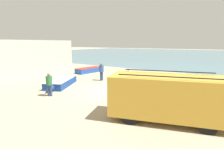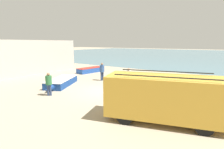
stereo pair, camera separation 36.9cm
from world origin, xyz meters
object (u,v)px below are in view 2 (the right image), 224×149
Objects in this scene: fishing_rowboat_2 at (91,70)px; fishing_rowboat_1 at (168,84)px; fishing_rowboat_0 at (61,82)px; fisherman_2 at (102,70)px; parked_van at (164,97)px; fisherman_0 at (49,82)px; fisherman_1 at (129,76)px.

fishing_rowboat_1 is at bearing -93.39° from fishing_rowboat_2.
fishing_rowboat_0 is 4.11m from fisherman_2.
parked_van reaches higher than fisherman_0.
fishing_rowboat_0 is (-9.54, 1.91, -0.89)m from parked_van.
fisherman_2 is at bearing -118.72° from fishing_rowboat_2.
parked_van is 3.23× the size of fisherman_2.
fisherman_0 is (1.64, -2.37, 0.68)m from fishing_rowboat_0.
fishing_rowboat_0 is at bearing -151.34° from fishing_rowboat_2.
fishing_rowboat_2 is (-10.30, 2.23, 0.03)m from fishing_rowboat_1.
fishing_rowboat_2 is at bearing -14.07° from fisherman_0.
fishing_rowboat_0 reaches higher than fishing_rowboat_1.
fishing_rowboat_0 is at bearing -95.74° from fisherman_2.
fishing_rowboat_0 is 2.96m from fisherman_0.
fishing_rowboat_1 is 3.40m from fisherman_1.
fishing_rowboat_1 is at bearing 87.87° from parked_van.
fishing_rowboat_1 is (-1.71, 6.53, -0.92)m from parked_van.
fishing_rowboat_0 is 5.85m from fisherman_1.
fisherman_2 is (-6.18, -0.94, 0.77)m from fishing_rowboat_1.
fisherman_2 is at bearing 129.98° from fishing_rowboat_0.
parked_van reaches higher than fishing_rowboat_0.
fisherman_2 is (0.01, 6.05, 0.07)m from fisherman_0.
fisherman_1 is (-4.34, 4.49, -0.20)m from parked_van.
parked_van is 3.46× the size of fisherman_0.
fishing_rowboat_0 is at bearing 151.87° from parked_van.
fisherman_0 is at bearing -147.12° from fishing_rowboat_2.
fisherman_1 is at bearing -73.74° from fisherman_0.
fishing_rowboat_0 is 2.74× the size of fisherman_1.
fishing_rowboat_1 is at bearing -79.59° from fisherman_0.
fisherman_2 reaches higher than fisherman_0.
fisherman_2 is at bearing -108.17° from fisherman_1.
fisherman_0 is at bearing 8.86° from fishing_rowboat_0.
parked_van is 9.77m from fishing_rowboat_0.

